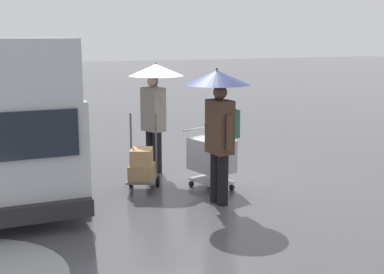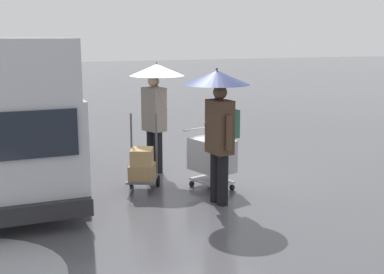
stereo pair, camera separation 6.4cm
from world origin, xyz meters
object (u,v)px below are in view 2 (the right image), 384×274
object	(u,v)px
cargo_van_parked_right	(4,123)
pedestrian_black_side	(219,105)
hand_dolly_boxes	(142,166)
pedestrian_pink_side	(156,92)
shopping_cart_vendor	(212,157)

from	to	relation	value
cargo_van_parked_right	pedestrian_black_side	xyz separation A→B (m)	(-3.07, 2.04, 0.39)
hand_dolly_boxes	pedestrian_pink_side	size ratio (longest dim) A/B	0.61
cargo_van_parked_right	hand_dolly_boxes	size ratio (longest dim) A/B	4.06
shopping_cart_vendor	hand_dolly_boxes	world-z (taller)	hand_dolly_boxes
shopping_cart_vendor	pedestrian_pink_side	xyz separation A→B (m)	(0.54, -1.40, 1.02)
shopping_cart_vendor	pedestrian_black_side	distance (m)	1.25
shopping_cart_vendor	pedestrian_pink_side	distance (m)	1.82
hand_dolly_boxes	pedestrian_pink_side	distance (m)	1.68
shopping_cart_vendor	pedestrian_black_side	world-z (taller)	pedestrian_black_side
cargo_van_parked_right	shopping_cart_vendor	size ratio (longest dim) A/B	5.12
shopping_cart_vendor	hand_dolly_boxes	size ratio (longest dim) A/B	0.79
hand_dolly_boxes	pedestrian_black_side	distance (m)	1.80
pedestrian_pink_side	pedestrian_black_side	xyz separation A→B (m)	(-0.31, 2.13, -0.01)
hand_dolly_boxes	pedestrian_pink_side	world-z (taller)	pedestrian_pink_side
pedestrian_pink_side	pedestrian_black_side	bearing A→B (deg)	98.40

